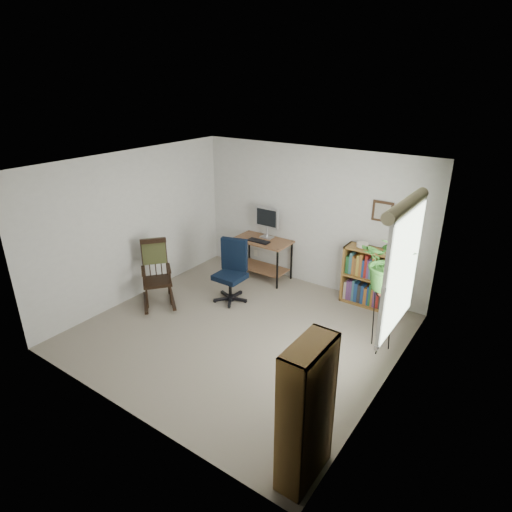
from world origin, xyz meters
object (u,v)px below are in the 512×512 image
Objects in this scene: office_chair at (230,272)px; tall_bookshelf at (306,413)px; low_bookshelf at (371,278)px; rocking_chair at (156,273)px; desk at (262,259)px.

tall_bookshelf is (2.62, -2.24, 0.19)m from office_chair.
tall_bookshelf is (0.69, -3.40, 0.23)m from low_bookshelf.
rocking_chair is at bearing -156.61° from office_chair.
office_chair is (0.07, -1.04, 0.15)m from desk.
tall_bookshelf is at bearing -56.45° from office_chair.
office_chair is 0.73× the size of tall_bookshelf.
tall_bookshelf reaches higher than low_bookshelf.
tall_bookshelf reaches higher than rocking_chair.
low_bookshelf is at bearing 101.40° from tall_bookshelf.
rocking_chair is 0.75× the size of tall_bookshelf.
low_bookshelf is (2.00, 0.12, 0.11)m from desk.
desk is at bearing -176.56° from low_bookshelf.
office_chair is at bearing -148.95° from low_bookshelf.
office_chair is 2.25m from low_bookshelf.
rocking_chair is at bearing 156.80° from tall_bookshelf.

